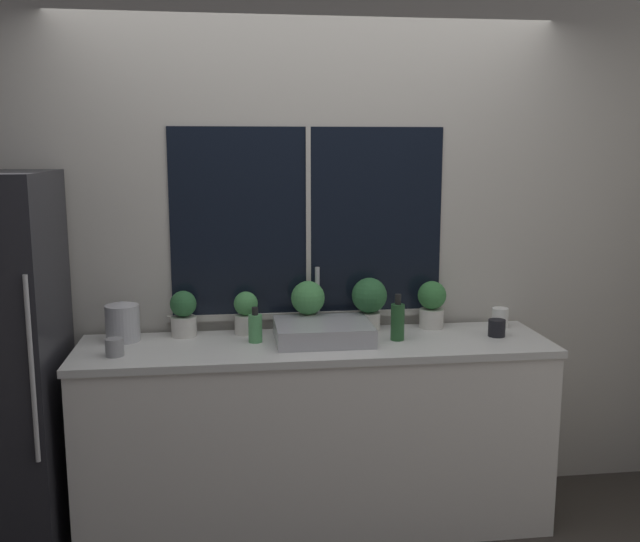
{
  "coord_description": "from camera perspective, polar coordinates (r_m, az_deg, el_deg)",
  "views": [
    {
      "loc": [
        -0.41,
        -3.01,
        1.87
      ],
      "look_at": [
        0.02,
        0.28,
        1.29
      ],
      "focal_mm": 40.0,
      "sensor_mm": 36.0,
      "label": 1
    }
  ],
  "objects": [
    {
      "name": "wall_back",
      "position": [
        3.7,
        -1.0,
        1.92
      ],
      "size": [
        8.0,
        0.09,
        2.7
      ],
      "color": "#BCB7AD",
      "rests_on": "ground_plane"
    },
    {
      "name": "wall_right",
      "position": [
        5.2,
        21.87,
        3.52
      ],
      "size": [
        0.06,
        7.0,
        2.7
      ],
      "color": "#BCB7AD",
      "rests_on": "ground_plane"
    },
    {
      "name": "counter",
      "position": [
        3.6,
        -0.31,
        -12.93
      ],
      "size": [
        2.27,
        0.59,
        0.94
      ],
      "color": "white",
      "rests_on": "ground_plane"
    },
    {
      "name": "sink",
      "position": [
        3.47,
        0.23,
        -4.82
      ],
      "size": [
        0.46,
        0.43,
        0.33
      ],
      "color": "#ADADB2",
      "rests_on": "counter"
    },
    {
      "name": "potted_plant_far_left",
      "position": [
        3.6,
        -10.86,
        -3.33
      ],
      "size": [
        0.13,
        0.13,
        0.23
      ],
      "color": "silver",
      "rests_on": "counter"
    },
    {
      "name": "potted_plant_left",
      "position": [
        3.6,
        -5.95,
        -3.31
      ],
      "size": [
        0.12,
        0.12,
        0.22
      ],
      "color": "silver",
      "rests_on": "counter"
    },
    {
      "name": "potted_plant_center",
      "position": [
        3.61,
        -0.97,
        -2.44
      ],
      "size": [
        0.17,
        0.17,
        0.26
      ],
      "color": "silver",
      "rests_on": "counter"
    },
    {
      "name": "potted_plant_right",
      "position": [
        3.65,
        3.96,
        -2.3
      ],
      "size": [
        0.18,
        0.18,
        0.27
      ],
      "color": "silver",
      "rests_on": "counter"
    },
    {
      "name": "potted_plant_far_right",
      "position": [
        3.74,
        8.93,
        -2.52
      ],
      "size": [
        0.15,
        0.15,
        0.25
      ],
      "color": "silver",
      "rests_on": "counter"
    },
    {
      "name": "soap_bottle",
      "position": [
        3.45,
        -5.2,
        -4.53
      ],
      "size": [
        0.07,
        0.07,
        0.17
      ],
      "color": "#519E5B",
      "rests_on": "counter"
    },
    {
      "name": "bottle_tall",
      "position": [
        3.49,
        6.23,
        -3.99
      ],
      "size": [
        0.07,
        0.07,
        0.23
      ],
      "color": "#235128",
      "rests_on": "counter"
    },
    {
      "name": "mug_black",
      "position": [
        3.65,
        13.95,
        -4.44
      ],
      "size": [
        0.08,
        0.08,
        0.08
      ],
      "color": "black",
      "rests_on": "counter"
    },
    {
      "name": "mug_white",
      "position": [
        3.83,
        14.21,
        -3.64
      ],
      "size": [
        0.08,
        0.08,
        0.1
      ],
      "color": "white",
      "rests_on": "counter"
    },
    {
      "name": "mug_grey",
      "position": [
        3.35,
        -16.11,
        -5.89
      ],
      "size": [
        0.08,
        0.08,
        0.08
      ],
      "color": "gray",
      "rests_on": "counter"
    },
    {
      "name": "kettle",
      "position": [
        3.58,
        -15.52,
        -3.91
      ],
      "size": [
        0.16,
        0.16,
        0.2
      ],
      "color": "#B2B2B7",
      "rests_on": "counter"
    }
  ]
}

